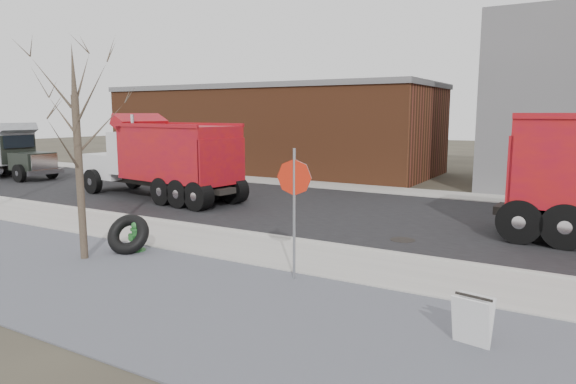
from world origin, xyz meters
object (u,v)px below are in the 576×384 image
Objects in this scene: truck_tire at (128,234)px; dump_truck_grey at (4,150)px; stop_sign at (294,192)px; dump_truck_red_b at (162,157)px; fire_hydrant at (136,238)px; sandwich_board at (472,320)px.

dump_truck_grey reaches higher than truck_tire.
stop_sign is 0.34× the size of dump_truck_red_b.
fire_hydrant is 0.10× the size of dump_truck_red_b.
truck_tire is 0.16× the size of dump_truck_red_b.
truck_tire is 0.20× the size of dump_truck_grey.
stop_sign is at bearing -16.07° from dump_truck_grey.
fire_hydrant reaches higher than sandwich_board.
stop_sign is at bearing 170.56° from sandwich_board.
dump_truck_red_b reaches higher than sandwich_board.
truck_tire is 0.47× the size of stop_sign.
sandwich_board is 28.31m from dump_truck_grey.
stop_sign is at bearing 3.33° from truck_tire.
sandwich_board is at bearing 158.12° from dump_truck_red_b.
truck_tire is at bearing 135.42° from dump_truck_red_b.
truck_tire is 4.99m from stop_sign.
dump_truck_grey is at bearing 176.49° from stop_sign.
sandwich_board is at bearing -14.78° from fire_hydrant.
dump_truck_grey is (-22.91, 7.42, -0.40)m from stop_sign.
dump_truck_grey is at bearing 2.99° from dump_truck_red_b.
stop_sign reaches higher than fire_hydrant.
dump_truck_red_b reaches higher than stop_sign.
dump_truck_red_b is (-13.95, 7.83, 1.36)m from sandwich_board.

